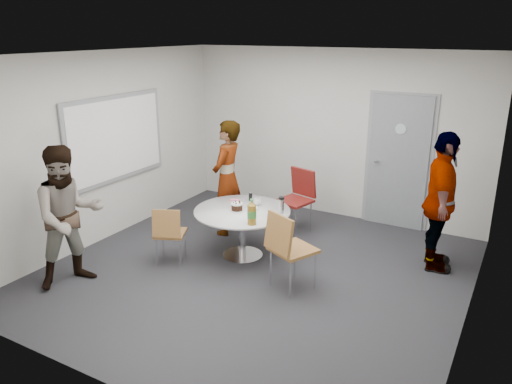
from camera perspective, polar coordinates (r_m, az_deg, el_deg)
The scene contains 15 objects.
floor at distance 6.49m, azimuth 0.04°, elevation -9.10°, with size 5.00×5.00×0.00m, color #232226.
ceiling at distance 5.78m, azimuth 0.04°, elevation 15.43°, with size 5.00×5.00×0.00m, color silver.
wall_back at distance 8.21m, azimuth 8.69°, elevation 6.56°, with size 5.00×5.00×0.00m, color beige.
wall_left at distance 7.51m, azimuth -16.90°, elevation 4.88°, with size 5.00×5.00×0.00m, color beige.
wall_right at distance 5.30m, azimuth 24.34°, elevation -1.40°, with size 5.00×5.00×0.00m, color beige.
wall_front at distance 4.13m, azimuth -17.32°, elevation -5.94°, with size 5.00×5.00×0.00m, color beige.
door at distance 7.95m, azimuth 15.94°, elevation 3.28°, with size 1.02×0.17×2.12m.
whiteboard at distance 7.59m, azimuth -15.68°, elevation 5.92°, with size 0.04×1.90×1.25m.
table at distance 6.66m, azimuth -1.43°, elevation -2.85°, with size 1.29×1.29×1.00m.
chair_near_left at distance 6.60m, azimuth -9.95°, elevation -4.34°, with size 0.51×0.53×0.80m.
chair_near_right at distance 5.84m, azimuth 3.54°, elevation -5.92°, with size 0.62×0.65×0.97m.
chair_far at distance 7.59m, azimuth 4.84°, elevation -0.18°, with size 0.56×0.60×0.97m.
person_main at distance 7.43m, azimuth -3.31°, elevation 1.62°, with size 0.63×0.41×1.72m, color #A5C6EA.
person_left at distance 6.31m, azimuth -20.59°, elevation -2.64°, with size 0.84×0.65×1.72m, color white.
person_right at distance 6.67m, azimuth 20.32°, elevation -1.11°, with size 1.06×0.44×1.80m, color black.
Camera 1 is at (2.83, -5.03, 2.98)m, focal length 35.00 mm.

